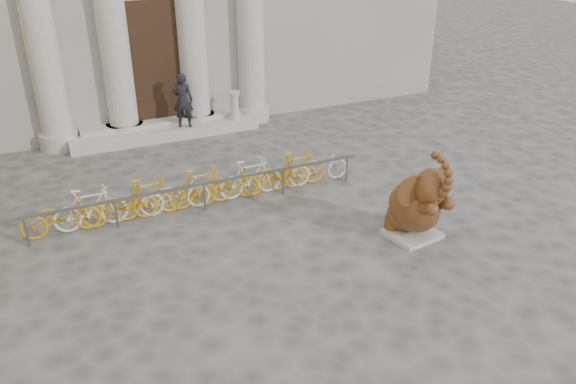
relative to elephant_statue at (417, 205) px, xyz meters
name	(u,v)px	position (x,y,z in m)	size (l,w,h in m)	color
ground	(290,292)	(-3.37, -0.72, -0.78)	(80.00, 80.00, 0.00)	#474442
entrance_steps	(166,131)	(-3.37, 8.68, -0.60)	(6.00, 1.20, 0.36)	#A8A59E
elephant_statue	(417,205)	(0.00, 0.00, 0.00)	(1.42, 1.64, 2.14)	#A8A59E
bike_rack	(201,187)	(-3.79, 3.44, -0.28)	(8.30, 0.53, 1.00)	slate
pedestrian	(183,100)	(-2.81, 8.33, 0.45)	(0.64, 0.42, 1.74)	black
balustrade_post	(235,106)	(-1.08, 8.38, 0.01)	(0.38, 0.38, 0.93)	#A8A59E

